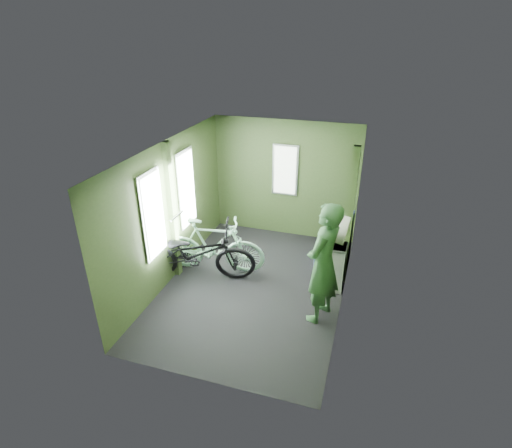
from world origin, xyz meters
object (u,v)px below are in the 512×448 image
at_px(bicycle_black, 197,279).
at_px(bench_seat, 335,251).
at_px(waste_box, 337,267).
at_px(bicycle_mint, 215,272).
at_px(passenger, 323,263).

relative_size(bicycle_black, bench_seat, 2.18).
bearing_deg(bench_seat, waste_box, -75.75).
relative_size(bicycle_mint, waste_box, 2.22).
bearing_deg(waste_box, passenger, -100.20).
bearing_deg(passenger, waste_box, -170.70).
height_order(bicycle_black, bench_seat, bench_seat).
bearing_deg(bicycle_black, waste_box, -92.41).
distance_m(bicycle_black, bench_seat, 2.43).
height_order(bicycle_mint, waste_box, waste_box).
bearing_deg(bicycle_mint, bicycle_black, 138.50).
xyz_separation_m(bicycle_mint, passenger, (1.91, -0.63, 0.90)).
bearing_deg(waste_box, bench_seat, 99.21).
bearing_deg(passenger, bicycle_mint, -88.62).
bearing_deg(bench_seat, bicycle_mint, -151.05).
relative_size(passenger, bench_seat, 1.99).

